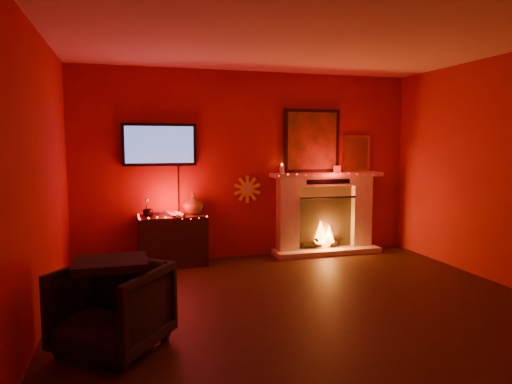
# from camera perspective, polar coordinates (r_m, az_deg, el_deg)

# --- Properties ---
(room) EXTENTS (5.00, 5.00, 5.00)m
(room) POSITION_cam_1_polar(r_m,az_deg,el_deg) (4.32, 8.03, 1.85)
(room) COLOR black
(room) RESTS_ON ground
(floor) EXTENTS (5.00, 5.00, 0.00)m
(floor) POSITION_cam_1_polar(r_m,az_deg,el_deg) (4.62, 7.77, -15.09)
(floor) COLOR black
(floor) RESTS_ON ground
(fireplace) EXTENTS (1.72, 0.40, 2.18)m
(fireplace) POSITION_cam_1_polar(r_m,az_deg,el_deg) (7.02, 8.54, -1.69)
(fireplace) COLOR #F0DECA
(fireplace) RESTS_ON floor
(tv) EXTENTS (1.00, 0.07, 1.24)m
(tv) POSITION_cam_1_polar(r_m,az_deg,el_deg) (6.41, -11.96, 5.79)
(tv) COLOR black
(tv) RESTS_ON room
(sunburst_clock) EXTENTS (0.40, 0.03, 0.40)m
(sunburst_clock) POSITION_cam_1_polar(r_m,az_deg,el_deg) (6.67, -1.10, 0.35)
(sunburst_clock) COLOR yellow
(sunburst_clock) RESTS_ON room
(console_table) EXTENTS (0.91, 0.55, 0.98)m
(console_table) POSITION_cam_1_polar(r_m,az_deg,el_deg) (6.36, -10.21, -5.57)
(console_table) COLOR black
(console_table) RESTS_ON floor
(armchair) EXTENTS (1.06, 1.06, 0.70)m
(armchair) POSITION_cam_1_polar(r_m,az_deg,el_deg) (3.94, -17.51, -13.67)
(armchair) COLOR black
(armchair) RESTS_ON floor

